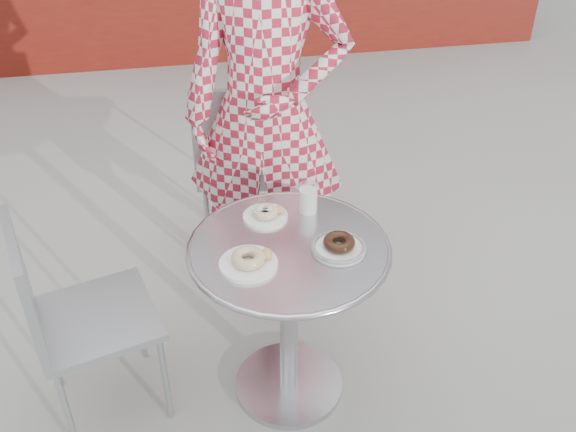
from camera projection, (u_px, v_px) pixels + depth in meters
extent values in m
plane|color=#AAA8A2|center=(282.00, 384.00, 2.61)|extent=(60.00, 60.00, 0.00)
cube|color=maroon|center=(201.00, 1.00, 5.30)|extent=(6.02, 0.20, 1.00)
cylinder|color=silver|center=(289.00, 384.00, 2.59)|extent=(0.43, 0.43, 0.03)
cylinder|color=silver|center=(289.00, 322.00, 2.40)|extent=(0.07, 0.07, 0.69)
cylinder|color=silver|center=(289.00, 248.00, 2.20)|extent=(0.69, 0.69, 0.02)
torus|color=silver|center=(289.00, 248.00, 2.20)|extent=(0.71, 0.71, 0.02)
cube|color=#A0A3A8|center=(248.00, 163.00, 3.10)|extent=(0.53, 0.53, 0.03)
cube|color=#A0A3A8|center=(245.00, 139.00, 2.78)|extent=(0.46, 0.11, 0.46)
cube|color=#A0A3A8|center=(96.00, 319.00, 2.29)|extent=(0.50, 0.50, 0.03)
cube|color=#A0A3A8|center=(25.00, 288.00, 2.10)|extent=(0.14, 0.40, 0.41)
imported|color=#AB1A31|center=(267.00, 114.00, 2.58)|extent=(0.76, 0.60, 1.84)
cylinder|color=white|center=(265.00, 216.00, 2.33)|extent=(0.16, 0.16, 0.01)
torus|color=#AF8943|center=(265.00, 212.00, 2.32)|extent=(0.09, 0.09, 0.03)
sphere|color=#B77A3F|center=(280.00, 210.00, 2.33)|extent=(0.03, 0.03, 0.03)
cylinder|color=white|center=(248.00, 264.00, 2.10)|extent=(0.19, 0.19, 0.01)
torus|color=#AF8943|center=(248.00, 258.00, 2.09)|extent=(0.11, 0.11, 0.04)
sphere|color=#B77A3F|center=(267.00, 254.00, 2.11)|extent=(0.04, 0.04, 0.04)
cylinder|color=white|center=(339.00, 248.00, 2.17)|extent=(0.18, 0.18, 0.01)
torus|color=black|center=(339.00, 242.00, 2.16)|extent=(0.11, 0.11, 0.04)
torus|color=black|center=(339.00, 247.00, 2.17)|extent=(0.19, 0.19, 0.02)
cylinder|color=white|center=(308.00, 201.00, 2.34)|extent=(0.06, 0.06, 0.09)
cylinder|color=white|center=(308.00, 199.00, 2.34)|extent=(0.07, 0.07, 0.11)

